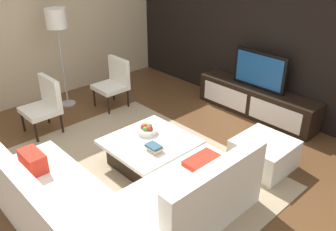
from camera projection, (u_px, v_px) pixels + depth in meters
name	position (u px, v px, depth m)	size (l,w,h in m)	color
ground_plane	(150.00, 171.00, 4.69)	(14.00, 14.00, 0.00)	brown
feature_wall_back	(275.00, 31.00, 5.69)	(6.40, 0.12, 2.80)	black
side_wall_left	(39.00, 23.00, 6.24)	(0.12, 5.20, 2.80)	#C6B28E
area_rug	(145.00, 167.00, 4.76)	(3.43, 2.40, 0.01)	tan
media_console	(256.00, 101.00, 6.04)	(2.17, 0.45, 0.50)	black
television	(260.00, 70.00, 5.78)	(0.96, 0.06, 0.62)	black
sectional_couch	(115.00, 204.00, 3.71)	(2.28, 2.27, 0.81)	white
coffee_table	(150.00, 152.00, 4.73)	(1.03, 1.06, 0.38)	black
accent_chair_near	(45.00, 102.00, 5.44)	(0.55, 0.50, 0.87)	black
floor_lamp	(57.00, 24.00, 5.84)	(0.34, 0.34, 1.73)	#A5A5AA
ottoman	(264.00, 154.00, 4.69)	(0.70, 0.70, 0.40)	white
fruit_bowl	(147.00, 129.00, 4.80)	(0.28, 0.28, 0.14)	silver
accent_chair_far	(114.00, 80.00, 6.26)	(0.53, 0.50, 0.87)	black
book_stack	(154.00, 148.00, 4.41)	(0.21, 0.16, 0.09)	#CCB78C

